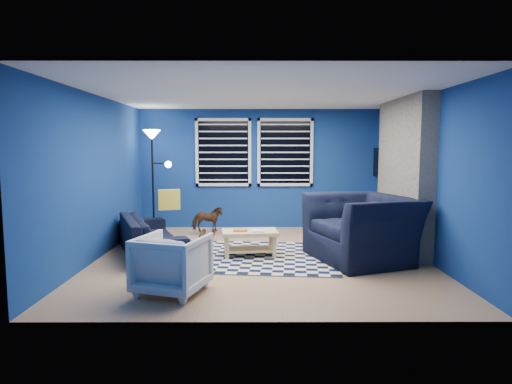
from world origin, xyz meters
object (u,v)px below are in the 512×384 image
sofa (151,235)px  armchair_bent (172,264)px  coffee_table (250,238)px  armchair_big (362,228)px  rocking_horse (207,219)px  cabinet (338,217)px  floor_lamp (153,149)px  tv (382,163)px

sofa → armchair_bent: bearing=177.6°
sofa → coffee_table: size_ratio=2.25×
armchair_big → rocking_horse: size_ratio=2.57×
sofa → armchair_bent: 2.02m
armchair_big → cabinet: (0.12, 2.42, -0.23)m
sofa → floor_lamp: size_ratio=1.00×
armchair_bent → cabinet: armchair_bent is taller
coffee_table → armchair_big: bearing=-7.1°
coffee_table → floor_lamp: bearing=135.6°
armchair_big → rocking_horse: (-2.54, 1.82, -0.17)m
armchair_bent → rocking_horse: size_ratio=1.30×
coffee_table → floor_lamp: (-1.92, 1.87, 1.38)m
armchair_bent → coffee_table: armchair_bent is taller
tv → armchair_big: size_ratio=0.66×
armchair_big → rocking_horse: bearing=-144.5°
coffee_table → armchair_bent: bearing=-117.9°
coffee_table → floor_lamp: size_ratio=0.44×
coffee_table → rocking_horse: bearing=117.5°
tv → armchair_bent: tv is taller
coffee_table → sofa: bearing=172.6°
floor_lamp → tv: bearing=1.1°
armchair_big → armchair_bent: (-2.59, -1.46, -0.14)m
tv → cabinet: 1.41m
floor_lamp → armchair_big: bearing=-29.9°
rocking_horse → cabinet: (2.66, 0.61, -0.06)m
armchair_bent → rocking_horse: armchair_bent is taller
rocking_horse → coffee_table: (0.84, -1.61, -0.02)m
rocking_horse → tv: bearing=-90.3°
tv → armchair_big: tv is taller
cabinet → sofa: bearing=-139.1°
cabinet → armchair_bent: bearing=-114.3°
cabinet → rocking_horse: bearing=-156.6°
armchair_bent → coffee_table: 1.90m
cabinet → tv: bearing=-6.9°
sofa → cabinet: bearing=-82.6°
armchair_bent → tv: bearing=-116.5°
armchair_bent → floor_lamp: bearing=-56.4°
rocking_horse → coffee_table: 1.81m
armchair_bent → coffee_table: size_ratio=0.84×
armchair_bent → armchair_big: bearing=-133.1°
armchair_bent → cabinet: bearing=-107.4°
floor_lamp → cabinet: bearing=5.2°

